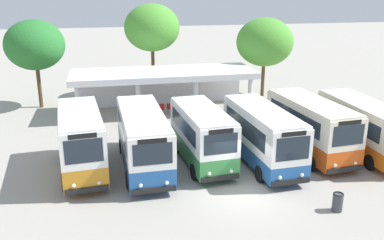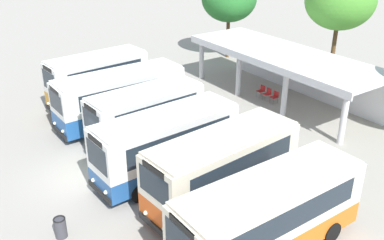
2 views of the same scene
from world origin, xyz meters
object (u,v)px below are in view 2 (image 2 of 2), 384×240
object	(u,v)px
waiting_chair_end_by_column	(261,90)
city_bus_fifth_blue	(222,167)
city_bus_second_in_row	(120,96)
city_bus_fourth_amber	(166,142)
waiting_chair_middle_seat	(275,96)
city_bus_nearest_orange	(98,79)
waiting_chair_second_from_end	(268,93)
city_bus_middle_cream	(146,115)
litter_bin_apron	(60,227)
city_bus_far_end_green	(269,213)

from	to	relation	value
waiting_chair_end_by_column	city_bus_fifth_blue	bearing A→B (deg)	-50.58
city_bus_second_in_row	city_bus_fourth_amber	xyz separation A→B (m)	(6.79, -0.86, 0.01)
city_bus_second_in_row	waiting_chair_middle_seat	bearing A→B (deg)	72.88
city_bus_nearest_orange	waiting_chair_second_from_end	size ratio (longest dim) A/B	8.00
city_bus_middle_cream	waiting_chair_end_by_column	distance (m)	10.49
city_bus_second_in_row	city_bus_fifth_blue	bearing A→B (deg)	-0.60
city_bus_fourth_amber	litter_bin_apron	xyz separation A→B (m)	(1.51, -5.93, -1.38)
city_bus_far_end_green	litter_bin_apron	bearing A→B (deg)	-130.35
city_bus_nearest_orange	waiting_chair_middle_seat	xyz separation A→B (m)	(6.51, 10.12, -1.42)
city_bus_second_in_row	waiting_chair_end_by_column	xyz separation A→B (m)	(1.73, 10.17, -1.30)
city_bus_fifth_blue	litter_bin_apron	distance (m)	7.09
city_bus_far_end_green	waiting_chair_second_from_end	distance (m)	15.50
city_bus_fourth_amber	waiting_chair_end_by_column	world-z (taller)	city_bus_fourth_amber
city_bus_second_in_row	litter_bin_apron	size ratio (longest dim) A/B	9.01
waiting_chair_second_from_end	waiting_chair_middle_seat	world-z (taller)	same
city_bus_middle_cream	litter_bin_apron	distance (m)	8.40
city_bus_second_in_row	city_bus_fifth_blue	distance (m)	10.18
waiting_chair_second_from_end	litter_bin_apron	size ratio (longest dim) A/B	0.96
city_bus_second_in_row	waiting_chair_end_by_column	world-z (taller)	city_bus_second_in_row
city_bus_nearest_orange	litter_bin_apron	bearing A→B (deg)	-30.21
city_bus_nearest_orange	litter_bin_apron	distance (m)	13.60
city_bus_second_in_row	city_bus_fourth_amber	size ratio (longest dim) A/B	1.08
city_bus_middle_cream	city_bus_fifth_blue	distance (m)	6.79
waiting_chair_second_from_end	litter_bin_apron	bearing A→B (deg)	-70.87
city_bus_far_end_green	waiting_chair_end_by_column	bearing A→B (deg)	137.77
city_bus_second_in_row	city_bus_fifth_blue	world-z (taller)	city_bus_fifth_blue
city_bus_second_in_row	litter_bin_apron	distance (m)	10.81
city_bus_fourth_amber	city_bus_fifth_blue	distance (m)	3.48
waiting_chair_middle_seat	city_bus_second_in_row	bearing A→B (deg)	-107.12
city_bus_fourth_amber	waiting_chair_middle_seat	bearing A→B (deg)	108.43
waiting_chair_end_by_column	city_bus_nearest_orange	bearing A→B (deg)	-116.77
city_bus_second_in_row	waiting_chair_second_from_end	bearing A→B (deg)	76.51
waiting_chair_second_from_end	city_bus_far_end_green	bearing A→B (deg)	-43.83
city_bus_middle_cream	waiting_chair_end_by_column	xyz separation A→B (m)	(-1.66, 10.28, -1.30)
city_bus_second_in_row	city_bus_middle_cream	distance (m)	3.40
city_bus_nearest_orange	city_bus_fourth_amber	xyz separation A→B (m)	(10.18, -0.87, -0.10)
city_bus_fourth_amber	waiting_chair_end_by_column	distance (m)	12.20
city_bus_far_end_green	waiting_chair_second_from_end	size ratio (longest dim) A/B	9.28
city_bus_fifth_blue	city_bus_middle_cream	bearing A→B (deg)	-179.98
city_bus_second_in_row	city_bus_fourth_amber	distance (m)	6.84
waiting_chair_second_from_end	city_bus_second_in_row	bearing A→B (deg)	-103.49
city_bus_fifth_blue	waiting_chair_second_from_end	xyz separation A→B (m)	(-7.75, 10.23, -1.35)
city_bus_fourth_amber	waiting_chair_second_from_end	distance (m)	11.89
waiting_chair_end_by_column	waiting_chair_second_from_end	world-z (taller)	same
city_bus_fifth_blue	waiting_chair_end_by_column	size ratio (longest dim) A/B	8.67
waiting_chair_second_from_end	litter_bin_apron	world-z (taller)	litter_bin_apron
city_bus_fourth_amber	city_bus_far_end_green	size ratio (longest dim) A/B	0.94
city_bus_far_end_green	waiting_chair_second_from_end	world-z (taller)	city_bus_far_end_green
city_bus_fifth_blue	waiting_chair_end_by_column	world-z (taller)	city_bus_fifth_blue
city_bus_middle_cream	waiting_chair_middle_seat	bearing A→B (deg)	91.52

